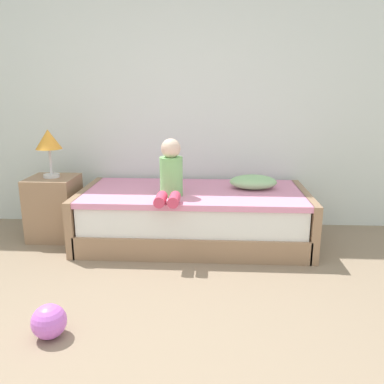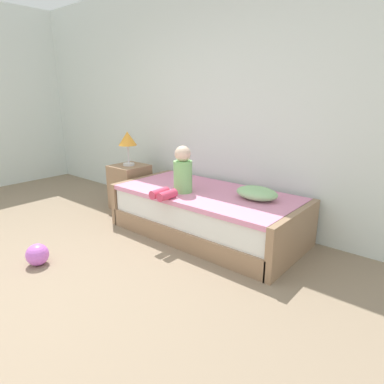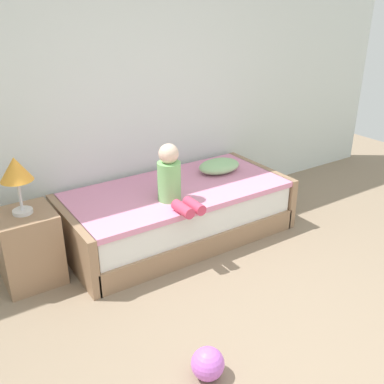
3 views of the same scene
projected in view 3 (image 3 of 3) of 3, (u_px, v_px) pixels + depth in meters
name	position (u px, v px, depth m)	size (l,w,h in m)	color
wall_rear	(107.00, 76.00, 3.93)	(7.20, 0.10, 2.90)	silver
bed	(177.00, 212.00, 4.14)	(2.11, 1.00, 0.50)	#997556
nightstand	(29.00, 247.00, 3.47)	(0.44, 0.44, 0.60)	#997556
table_lamp	(16.00, 172.00, 3.21)	(0.24, 0.24, 0.45)	silver
child_figure	(172.00, 179.00, 3.69)	(0.20, 0.51, 0.50)	#7FC672
pillow	(219.00, 166.00, 4.37)	(0.44, 0.30, 0.13)	#99CC8C
toy_ball	(208.00, 364.00, 2.63)	(0.20, 0.20, 0.20)	#CC66D8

